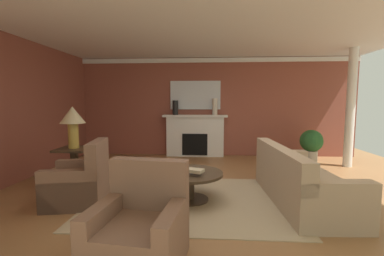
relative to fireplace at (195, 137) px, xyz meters
The scene contains 20 objects.
ground_plane 3.23m from the fireplace, 81.85° to the right, with size 9.59×9.59×0.00m, color olive.
wall_fireplace 0.97m from the fireplace, 25.05° to the left, with size 7.98×0.12×2.77m, color brown.
wall_window 4.44m from the fireplace, 139.20° to the right, with size 0.12×7.20×2.77m, color brown.
ceiling_panel 3.65m from the fireplace, 81.01° to the right, with size 7.98×7.20×0.06m, color white.
crown_moulding 2.18m from the fireplace, 16.16° to the left, with size 7.98×0.08×0.12m, color white.
area_rug 3.39m from the fireplace, 88.13° to the right, with size 3.05×2.28×0.01m, color tan.
fireplace is the anchor object (origin of this frame).
mantel_mirror 1.17m from the fireplace, 90.00° to the left, with size 1.41×0.04×0.80m, color silver.
sofa 3.74m from the fireplace, 61.80° to the right, with size 1.01×2.14×0.85m.
armchair_near_window 3.89m from the fireplace, 113.63° to the right, with size 0.93×0.93×0.95m.
armchair_facing_fireplace 4.98m from the fireplace, 92.86° to the right, with size 0.89×0.89×0.95m.
coffee_table 3.35m from the fireplace, 88.13° to the right, with size 1.00×1.00×0.45m.
side_table 3.45m from the fireplace, 126.48° to the right, with size 0.56×0.56×0.70m.
table_lamp 3.51m from the fireplace, 126.48° to the right, with size 0.44×0.44×0.75m.
vase_mantel_left 0.99m from the fireplace, behind, with size 0.15×0.15×0.40m, color black.
vase_mantel_right 1.01m from the fireplace, ahead, with size 0.14×0.14×0.45m, color beige.
book_red_cover 3.50m from the fireplace, 90.94° to the right, with size 0.21×0.15×0.05m, color maroon.
book_art_folio 3.52m from the fireplace, 86.95° to the right, with size 0.25×0.17×0.05m, color tan.
potted_plant 3.04m from the fireplace, 11.08° to the right, with size 0.56×0.56×0.83m.
column_white 3.90m from the fireplace, 14.52° to the right, with size 0.20×0.20×2.77m, color white.
Camera 1 is at (-0.06, -4.09, 1.53)m, focal length 24.19 mm.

